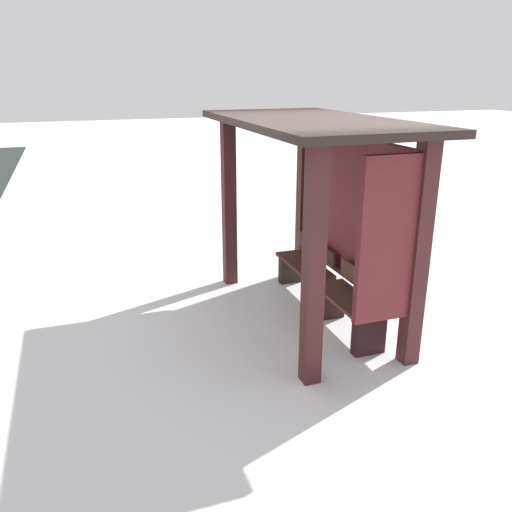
# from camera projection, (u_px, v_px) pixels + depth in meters

# --- Properties ---
(ground_plane) EXTENTS (60.00, 60.00, 0.00)m
(ground_plane) POSITION_uv_depth(u_px,v_px,m) (305.00, 315.00, 6.51)
(ground_plane) COLOR white
(bus_shelter) EXTENTS (3.24, 1.64, 2.37)m
(bus_shelter) POSITION_uv_depth(u_px,v_px,m) (328.00, 182.00, 5.93)
(bus_shelter) COLOR #431D1E
(bus_shelter) RESTS_ON ground
(bench_left_inside) EXTENTS (1.11, 0.39, 0.72)m
(bench_left_inside) POSITION_uv_depth(u_px,v_px,m) (306.00, 271.00, 7.03)
(bench_left_inside) COLOR #41271F
(bench_left_inside) RESTS_ON ground
(bench_center_inside) EXTENTS (1.11, 0.42, 0.73)m
(bench_center_inside) POSITION_uv_depth(u_px,v_px,m) (351.00, 308.00, 5.94)
(bench_center_inside) COLOR #523529
(bench_center_inside) RESTS_ON ground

